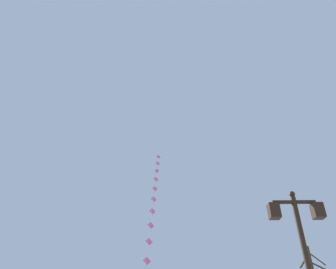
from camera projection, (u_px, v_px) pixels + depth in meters
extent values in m
sphere|color=black|center=(292.00, 194.00, 8.73)|extent=(0.16, 0.16, 0.16)
cube|color=black|center=(294.00, 202.00, 8.60)|extent=(1.16, 0.08, 0.08)
cube|color=black|center=(274.00, 211.00, 8.47)|extent=(0.28, 0.28, 0.40)
cube|color=beige|center=(274.00, 211.00, 8.47)|extent=(0.19, 0.19, 0.30)
cube|color=black|center=(318.00, 211.00, 8.46)|extent=(0.28, 0.28, 0.40)
cube|color=beige|center=(318.00, 211.00, 8.46)|extent=(0.19, 0.19, 0.30)
cylinder|color=silver|center=(148.00, 251.00, 20.38)|extent=(0.03, 1.18, 1.47)
cylinder|color=silver|center=(150.00, 233.00, 22.15)|extent=(0.03, 1.18, 1.47)
cylinder|color=silver|center=(152.00, 218.00, 23.93)|extent=(0.03, 1.18, 1.47)
cylinder|color=silver|center=(153.00, 205.00, 25.70)|extent=(0.03, 1.18, 1.47)
cylinder|color=silver|center=(154.00, 194.00, 27.48)|extent=(0.03, 1.18, 1.47)
cylinder|color=silver|center=(155.00, 184.00, 29.25)|extent=(0.03, 1.18, 1.47)
cylinder|color=silver|center=(156.00, 175.00, 31.03)|extent=(0.03, 1.18, 1.47)
cylinder|color=silver|center=(157.00, 167.00, 32.80)|extent=(0.03, 1.18, 1.47)
cylinder|color=silver|center=(158.00, 160.00, 34.57)|extent=(0.03, 1.18, 1.47)
cube|color=pink|center=(147.00, 261.00, 19.49)|extent=(0.50, 0.09, 0.50)
cylinder|color=pink|center=(147.00, 267.00, 19.30)|extent=(0.02, 0.05, 0.29)
cube|color=pink|center=(149.00, 242.00, 21.27)|extent=(0.50, 0.03, 0.50)
cylinder|color=pink|center=(149.00, 248.00, 21.05)|extent=(0.02, 0.03, 0.38)
cube|color=pink|center=(151.00, 225.00, 23.04)|extent=(0.50, 0.10, 0.50)
cylinder|color=pink|center=(151.00, 230.00, 22.86)|extent=(0.02, 0.03, 0.24)
cube|color=pink|center=(152.00, 211.00, 24.82)|extent=(0.50, 0.05, 0.50)
cylinder|color=pink|center=(152.00, 216.00, 24.62)|extent=(0.02, 0.05, 0.31)
cube|color=pink|center=(154.00, 199.00, 26.59)|extent=(0.50, 0.08, 0.50)
cylinder|color=pink|center=(154.00, 204.00, 26.38)|extent=(0.02, 0.05, 0.38)
cube|color=pink|center=(155.00, 189.00, 28.36)|extent=(0.50, 0.05, 0.50)
cylinder|color=pink|center=(155.00, 192.00, 28.16)|extent=(0.02, 0.04, 0.33)
cube|color=pink|center=(156.00, 179.00, 30.14)|extent=(0.50, 0.01, 0.50)
cylinder|color=pink|center=(156.00, 183.00, 29.93)|extent=(0.02, 0.06, 0.37)
cube|color=pink|center=(157.00, 171.00, 31.91)|extent=(0.49, 0.13, 0.50)
cylinder|color=pink|center=(157.00, 174.00, 31.73)|extent=(0.02, 0.04, 0.26)
cube|color=pink|center=(158.00, 163.00, 33.69)|extent=(0.50, 0.04, 0.50)
cylinder|color=pink|center=(158.00, 166.00, 33.50)|extent=(0.02, 0.02, 0.27)
cube|color=pink|center=(158.00, 157.00, 35.46)|extent=(0.49, 0.12, 0.50)
cylinder|color=pink|center=(158.00, 160.00, 35.25)|extent=(0.03, 0.06, 0.36)
cylinder|color=#423323|center=(317.00, 258.00, 13.65)|extent=(0.82, 0.36, 0.54)
cylinder|color=#423323|center=(323.00, 269.00, 12.95)|extent=(0.77, 0.78, 0.71)
cylinder|color=#423323|center=(304.00, 261.00, 13.12)|extent=(0.78, 0.81, 0.70)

